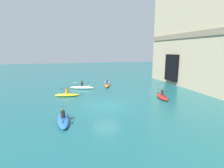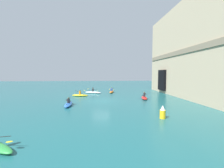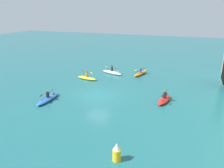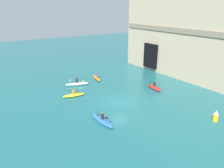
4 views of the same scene
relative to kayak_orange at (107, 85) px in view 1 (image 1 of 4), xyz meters
name	(u,v)px [view 1 (image 1 of 4)]	position (x,y,z in m)	size (l,w,h in m)	color
ground_plane	(105,105)	(9.26, -2.36, -0.24)	(120.00, 120.00, 0.00)	#1E6066
kayak_orange	(107,85)	(0.00, 0.00, 0.00)	(3.38, 1.48, 1.16)	orange
kayak_white	(82,87)	(0.98, -3.92, 0.02)	(1.76, 3.45, 1.23)	white
kayak_red	(162,96)	(8.42, 4.57, 0.00)	(3.01, 1.32, 1.17)	red
kayak_blue	(63,119)	(12.38, -6.48, -0.02)	(3.57, 0.95, 1.07)	blue
kayak_yellow	(67,95)	(4.61, -6.06, -0.01)	(1.22, 3.00, 1.16)	yellow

